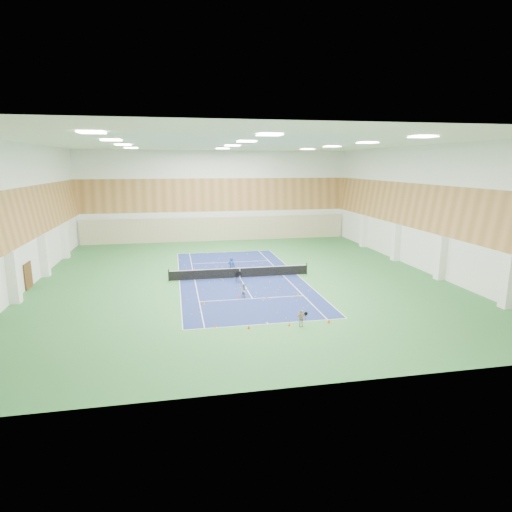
# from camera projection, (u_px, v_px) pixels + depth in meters

# --- Properties ---
(ground) EXTENTS (40.00, 40.00, 0.00)m
(ground) POSITION_uv_depth(u_px,v_px,m) (240.00, 278.00, 39.31)
(ground) COLOR #2F6E34
(ground) RESTS_ON ground
(room_shell) EXTENTS (36.00, 40.00, 12.00)m
(room_shell) POSITION_uv_depth(u_px,v_px,m) (239.00, 213.00, 38.04)
(room_shell) COLOR white
(room_shell) RESTS_ON ground
(wood_cladding) EXTENTS (36.00, 40.00, 8.00)m
(wood_cladding) POSITION_uv_depth(u_px,v_px,m) (239.00, 190.00, 37.62)
(wood_cladding) COLOR #B27742
(wood_cladding) RESTS_ON room_shell
(ceiling_light_grid) EXTENTS (21.40, 25.40, 0.06)m
(ceiling_light_grid) POSITION_uv_depth(u_px,v_px,m) (239.00, 144.00, 36.79)
(ceiling_light_grid) COLOR white
(ceiling_light_grid) RESTS_ON room_shell
(court_surface) EXTENTS (10.97, 23.77, 0.01)m
(court_surface) POSITION_uv_depth(u_px,v_px,m) (240.00, 278.00, 39.31)
(court_surface) COLOR navy
(court_surface) RESTS_ON ground
(tennis_balls_scatter) EXTENTS (10.57, 22.77, 0.07)m
(tennis_balls_scatter) POSITION_uv_depth(u_px,v_px,m) (240.00, 277.00, 39.30)
(tennis_balls_scatter) COLOR #C9D223
(tennis_balls_scatter) RESTS_ON ground
(tennis_net) EXTENTS (12.80, 0.10, 1.10)m
(tennis_net) POSITION_uv_depth(u_px,v_px,m) (240.00, 272.00, 39.19)
(tennis_net) COLOR black
(tennis_net) RESTS_ON ground
(back_curtain) EXTENTS (35.40, 0.16, 3.20)m
(back_curtain) POSITION_uv_depth(u_px,v_px,m) (217.00, 229.00, 57.92)
(back_curtain) COLOR #C6B793
(back_curtain) RESTS_ON ground
(door_left_b) EXTENTS (0.08, 1.80, 2.20)m
(door_left_b) POSITION_uv_depth(u_px,v_px,m) (28.00, 276.00, 35.74)
(door_left_b) COLOR #593319
(door_left_b) RESTS_ON ground
(coach) EXTENTS (0.75, 0.62, 1.76)m
(coach) POSITION_uv_depth(u_px,v_px,m) (231.00, 266.00, 39.86)
(coach) COLOR #213E9B
(coach) RESTS_ON ground
(child_court) EXTENTS (0.70, 0.62, 1.18)m
(child_court) POSITION_uv_depth(u_px,v_px,m) (244.00, 291.00, 33.23)
(child_court) COLOR #9A99A2
(child_court) RESTS_ON ground
(child_apron) EXTENTS (0.66, 0.31, 1.11)m
(child_apron) POSITION_uv_depth(u_px,v_px,m) (301.00, 318.00, 27.41)
(child_apron) COLOR tan
(child_apron) RESTS_ON ground
(ball_cart) EXTENTS (0.56, 0.56, 0.92)m
(ball_cart) POSITION_uv_depth(u_px,v_px,m) (239.00, 277.00, 37.76)
(ball_cart) COLOR black
(ball_cart) RESTS_ON ground
(cone_svc_a) EXTENTS (0.20, 0.20, 0.22)m
(cone_svc_a) POSITION_uv_depth(u_px,v_px,m) (204.00, 303.00, 31.88)
(cone_svc_a) COLOR #F75A0D
(cone_svc_a) RESTS_ON ground
(cone_svc_b) EXTENTS (0.19, 0.19, 0.21)m
(cone_svc_b) POSITION_uv_depth(u_px,v_px,m) (239.00, 296.00, 33.49)
(cone_svc_b) COLOR #F6560C
(cone_svc_b) RESTS_ON ground
(cone_svc_c) EXTENTS (0.17, 0.17, 0.19)m
(cone_svc_c) POSITION_uv_depth(u_px,v_px,m) (267.00, 297.00, 33.28)
(cone_svc_c) COLOR orange
(cone_svc_c) RESTS_ON ground
(cone_svc_d) EXTENTS (0.20, 0.20, 0.22)m
(cone_svc_d) POSITION_uv_depth(u_px,v_px,m) (298.00, 294.00, 34.04)
(cone_svc_d) COLOR orange
(cone_svc_d) RESTS_ON ground
(cone_base_a) EXTENTS (0.18, 0.18, 0.20)m
(cone_base_a) POSITION_uv_depth(u_px,v_px,m) (215.00, 326.00, 27.31)
(cone_base_a) COLOR #FF5D0D
(cone_base_a) RESTS_ON ground
(cone_base_b) EXTENTS (0.21, 0.21, 0.23)m
(cone_base_b) POSITION_uv_depth(u_px,v_px,m) (249.00, 327.00, 27.11)
(cone_base_b) COLOR #DA420B
(cone_base_b) RESTS_ON ground
(cone_base_c) EXTENTS (0.20, 0.20, 0.22)m
(cone_base_c) POSITION_uv_depth(u_px,v_px,m) (289.00, 324.00, 27.57)
(cone_base_c) COLOR #F95C0D
(cone_base_c) RESTS_ON ground
(cone_base_d) EXTENTS (0.23, 0.23, 0.25)m
(cone_base_d) POSITION_uv_depth(u_px,v_px,m) (329.00, 321.00, 28.13)
(cone_base_d) COLOR #FD450D
(cone_base_d) RESTS_ON ground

